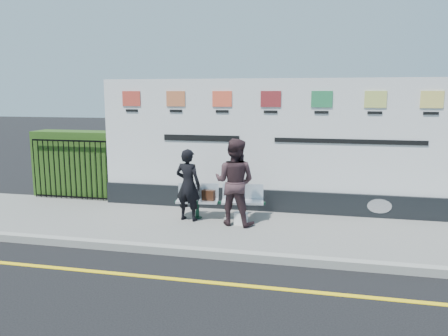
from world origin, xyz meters
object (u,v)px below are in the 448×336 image
Objects in this scene: bench at (220,209)px; woman_right at (235,182)px; billboard at (270,155)px; woman_left at (188,185)px.

bench is 0.86m from woman_right.
billboard is 2.05m from woman_left.
woman_right is (0.39, -0.34, 0.69)m from bench.
woman_right is at bearing -115.03° from billboard.
bench is 1.22× the size of woman_left.
woman_left is at bearing 5.71° from woman_right.
bench is at bearing -145.78° from woman_left.
bench is 0.89m from woman_left.
woman_left is 0.86× the size of woman_right.
woman_left is at bearing -165.09° from bench.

